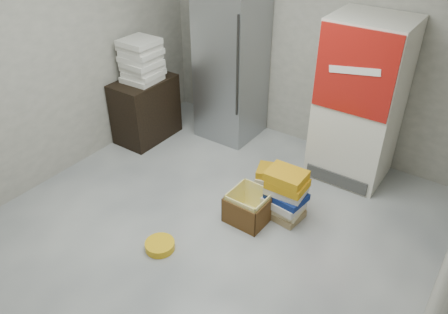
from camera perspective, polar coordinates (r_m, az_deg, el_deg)
name	(u,v)px	position (r m, az deg, el deg)	size (l,w,h in m)	color
ground	(182,253)	(4.14, -5.50, -12.40)	(5.00, 5.00, 0.00)	beige
room_shell	(169,69)	(3.13, -7.26, 11.36)	(4.04, 5.04, 2.82)	#A7A297
steel_fridge	(232,65)	(5.52, 0.99, 11.94)	(0.70, 0.72, 1.90)	#989BA0
coke_cooler	(360,102)	(4.89, 17.30, 6.89)	(0.80, 0.73, 1.80)	silver
wood_shelf	(146,109)	(5.72, -10.18, 6.16)	(0.50, 0.80, 0.80)	black
supply_box_stack	(141,60)	(5.45, -10.75, 12.33)	(0.44, 0.44, 0.52)	silver
phonebook_stack_main	(285,195)	(4.37, 8.03, -4.91)	(0.42, 0.35, 0.55)	#907951
phonebook_stack_side	(272,178)	(4.85, 6.30, -2.77)	(0.41, 0.38, 0.23)	beige
cardboard_box	(249,208)	(4.40, 3.29, -6.70)	(0.41, 0.41, 0.32)	yellow
bucket_lid	(160,245)	(4.18, -8.37, -11.36)	(0.28, 0.28, 0.07)	yellow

